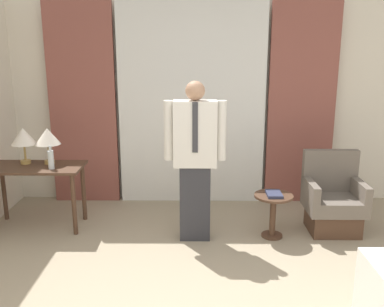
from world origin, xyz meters
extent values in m
cube|color=silver|center=(0.00, 3.11, 1.35)|extent=(10.00, 0.06, 2.70)
cube|color=white|center=(0.00, 2.98, 1.29)|extent=(1.88, 0.06, 2.58)
cube|color=brown|center=(-1.41, 2.98, 1.29)|extent=(0.86, 0.06, 2.58)
cube|color=brown|center=(1.41, 2.98, 1.29)|extent=(0.86, 0.06, 2.58)
cube|color=#4C3323|center=(-1.76, 2.09, 0.71)|extent=(1.07, 0.54, 0.03)
cylinder|color=#4C3323|center=(-1.28, 1.89, 0.35)|extent=(0.05, 0.05, 0.70)
cylinder|color=#4C3323|center=(-2.24, 2.30, 0.35)|extent=(0.05, 0.05, 0.70)
cylinder|color=#4C3323|center=(-1.28, 2.30, 0.35)|extent=(0.05, 0.05, 0.70)
cylinder|color=tan|center=(-1.90, 2.20, 0.75)|extent=(0.11, 0.11, 0.04)
cylinder|color=tan|center=(-1.90, 2.20, 0.86)|extent=(0.02, 0.02, 0.19)
cone|color=silver|center=(-1.90, 2.20, 1.05)|extent=(0.28, 0.28, 0.19)
cylinder|color=tan|center=(-1.62, 2.20, 0.75)|extent=(0.11, 0.11, 0.04)
cylinder|color=tan|center=(-1.62, 2.20, 0.86)|extent=(0.02, 0.02, 0.19)
cone|color=silver|center=(-1.62, 2.20, 1.05)|extent=(0.28, 0.28, 0.19)
cylinder|color=silver|center=(-1.53, 1.99, 0.83)|extent=(0.06, 0.06, 0.20)
cylinder|color=silver|center=(-1.53, 1.99, 0.96)|extent=(0.03, 0.03, 0.06)
cube|color=#2D2D33|center=(0.04, 1.80, 0.41)|extent=(0.32, 0.17, 0.82)
cube|color=silver|center=(0.04, 1.80, 1.16)|extent=(0.45, 0.20, 0.68)
cube|color=#333338|center=(0.04, 1.69, 1.25)|extent=(0.06, 0.01, 0.51)
cylinder|color=silver|center=(-0.23, 1.80, 1.20)|extent=(0.10, 0.10, 0.62)
cylinder|color=silver|center=(0.32, 1.80, 1.20)|extent=(0.10, 0.10, 0.62)
sphere|color=tan|center=(0.04, 1.80, 1.60)|extent=(0.20, 0.20, 0.20)
cube|color=#4C3323|center=(1.59, 1.98, 0.13)|extent=(0.53, 0.46, 0.25)
cube|color=#665B51|center=(1.59, 1.98, 0.33)|extent=(0.62, 0.54, 0.16)
cube|color=#665B51|center=(1.59, 2.21, 0.65)|extent=(0.62, 0.10, 0.48)
cube|color=#665B51|center=(1.32, 1.98, 0.50)|extent=(0.08, 0.54, 0.18)
cube|color=#665B51|center=(1.86, 1.98, 0.50)|extent=(0.08, 0.54, 0.18)
cylinder|color=#4C3323|center=(0.89, 1.84, 0.01)|extent=(0.23, 0.23, 0.02)
cylinder|color=#4C3323|center=(0.89, 1.84, 0.23)|extent=(0.07, 0.07, 0.46)
cylinder|color=#4C3323|center=(0.89, 1.84, 0.47)|extent=(0.42, 0.42, 0.03)
cube|color=#2D334C|center=(0.89, 1.83, 0.50)|extent=(0.16, 0.24, 0.03)
camera|label=1|loc=(0.05, -2.51, 2.04)|focal=40.00mm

